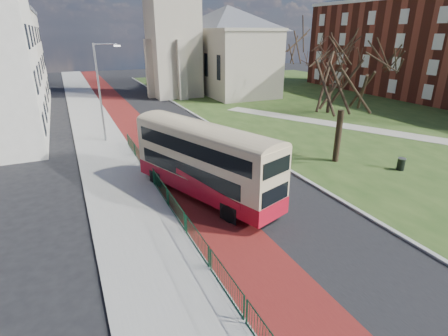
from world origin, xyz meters
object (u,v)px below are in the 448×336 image
winter_tree_near (347,66)px  litter_bin (401,164)px  winter_tree_far (333,61)px  streetlamp (101,88)px  bus (204,158)px

winter_tree_near → litter_bin: bearing=-49.0°
winter_tree_far → winter_tree_near: bearing=-128.2°
streetlamp → winter_tree_near: bearing=-39.8°
winter_tree_far → bus: bearing=-145.1°
winter_tree_near → bus: bearing=-172.0°
bus → winter_tree_near: bearing=-12.2°
streetlamp → litter_bin: streetlamp is taller
bus → winter_tree_near: (10.93, 1.54, 4.41)m
winter_tree_near → winter_tree_far: bearing=51.8°
bus → streetlamp: bearing=84.8°
streetlamp → bus: size_ratio=0.79×
winter_tree_far → litter_bin: bearing=-114.8°
bus → winter_tree_far: winter_tree_far is taller
winter_tree_far → litter_bin: (-7.73, -16.73, -5.41)m
streetlamp → winter_tree_far: 25.27m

